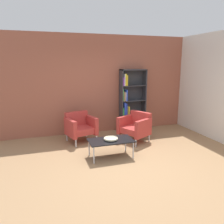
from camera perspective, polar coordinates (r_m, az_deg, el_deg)
The scene contains 8 objects.
ground_plane at distance 4.92m, azimuth 4.26°, elevation -12.83°, with size 8.32×8.32×0.00m, color #9E7751.
brick_back_panel at distance 6.82m, azimuth -3.41°, elevation 6.96°, with size 6.40×0.12×2.90m, color #9E5642.
plaster_right_partition at distance 6.59m, azimuth 26.15°, elevation 5.53°, with size 0.12×5.20×2.90m, color silver.
bookshelf_tall at distance 6.99m, azimuth 4.56°, elevation 2.63°, with size 0.80×0.30×1.90m.
coffee_table_low at distance 5.09m, azimuth -0.29°, elevation -7.43°, with size 1.00×0.56×0.40m.
decorative_bowl at distance 5.06m, azimuth -0.29°, elevation -6.73°, with size 0.32×0.32×0.05m.
armchair_by_bookshelf at distance 6.14m, azimuth -8.06°, elevation -3.61°, with size 0.86×0.82×0.78m.
armchair_corner_red at distance 6.13m, azimuth 5.98°, elevation -3.58°, with size 0.90×0.93×0.78m.
Camera 1 is at (-1.71, -4.11, 2.09)m, focal length 36.11 mm.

